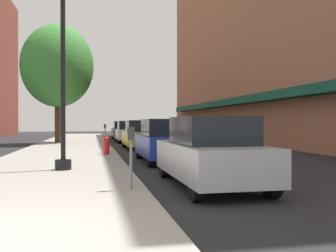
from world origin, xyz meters
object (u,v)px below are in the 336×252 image
at_px(parking_meter_far, 105,132).
at_px(car_white, 128,132).
at_px(parking_meter_near, 131,150).
at_px(car_yellow, 140,135).
at_px(tree_near, 57,66).
at_px(car_black, 122,131).
at_px(car_silver, 210,153).
at_px(car_blue, 164,141).
at_px(lamppost, 63,66).
at_px(fire_hydrant, 106,145).

xyz_separation_m(parking_meter_far, car_white, (1.95, 5.18, -0.14)).
height_order(parking_meter_near, car_yellow, car_yellow).
bearing_deg(parking_meter_far, car_white, 69.38).
distance_m(tree_near, car_black, 9.78).
height_order(car_silver, car_blue, same).
bearing_deg(car_silver, car_blue, 91.76).
xyz_separation_m(car_yellow, car_white, (0.00, 7.19, 0.00)).
distance_m(lamppost, parking_meter_far, 12.21).
bearing_deg(car_yellow, car_silver, -88.68).
relative_size(fire_hydrant, car_white, 0.18).
relative_size(parking_meter_near, car_blue, 0.30).
bearing_deg(fire_hydrant, car_white, 79.85).
height_order(lamppost, car_white, lamppost).
bearing_deg(parking_meter_near, car_silver, 18.78).
distance_m(lamppost, car_silver, 5.26).
distance_m(tree_near, car_yellow, 9.17).
xyz_separation_m(parking_meter_near, car_yellow, (1.95, 13.54, -0.14)).
height_order(fire_hydrant, car_blue, car_blue).
xyz_separation_m(car_silver, car_black, (0.00, 25.71, 0.00)).
bearing_deg(car_silver, car_yellow, 91.76).
relative_size(lamppost, parking_meter_near, 4.50).
bearing_deg(lamppost, car_blue, 36.48).
bearing_deg(car_black, car_white, -92.09).
relative_size(fire_hydrant, car_yellow, 0.18).
bearing_deg(car_black, parking_meter_far, -102.30).
xyz_separation_m(parking_meter_far, car_silver, (1.95, -14.88, -0.14)).
relative_size(car_blue, car_white, 1.00).
height_order(parking_meter_far, car_yellow, car_yellow).
height_order(car_blue, car_yellow, same).
xyz_separation_m(car_blue, car_black, (0.00, 20.05, 0.00)).
relative_size(lamppost, car_blue, 1.37).
height_order(tree_near, car_black, tree_near).
distance_m(car_yellow, car_black, 12.83).
distance_m(parking_meter_far, car_blue, 9.43).
xyz_separation_m(fire_hydrant, car_yellow, (2.12, 4.65, 0.29)).
xyz_separation_m(lamppost, fire_hydrant, (1.47, 5.23, -2.68)).
relative_size(car_blue, car_black, 1.00).
xyz_separation_m(car_yellow, car_black, (0.00, 12.83, 0.00)).
bearing_deg(car_silver, tree_near, 106.99).
distance_m(lamppost, fire_hydrant, 6.06).
bearing_deg(car_black, car_silver, -92.09).
bearing_deg(car_silver, car_black, 91.76).
distance_m(car_silver, car_white, 20.07).
height_order(lamppost, parking_meter_near, lamppost).
bearing_deg(lamppost, car_black, 81.01).
xyz_separation_m(car_blue, car_white, (0.00, 14.41, 0.00)).
relative_size(car_white, car_black, 1.00).
distance_m(parking_meter_far, car_silver, 15.01).
height_order(fire_hydrant, car_yellow, car_yellow).
height_order(parking_meter_far, car_blue, car_blue).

